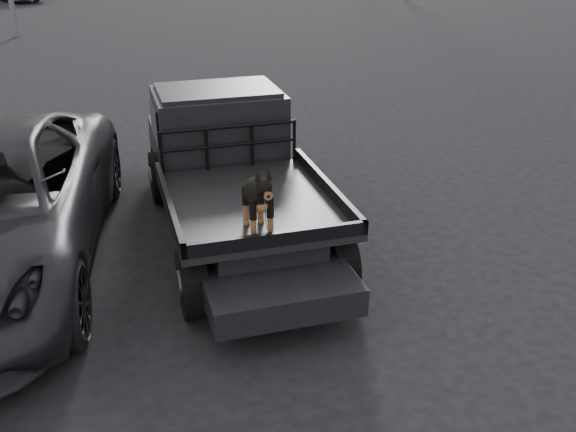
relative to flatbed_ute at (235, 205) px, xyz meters
name	(u,v)px	position (x,y,z in m)	size (l,w,h in m)	color
ground	(313,288)	(0.57, -1.58, -0.46)	(120.00, 120.00, 0.00)	black
flatbed_ute	(235,205)	(0.00, 0.00, 0.00)	(2.00, 5.40, 0.92)	black
ute_cab	(218,119)	(0.00, 0.95, 0.90)	(1.72, 1.30, 0.88)	black
headache_rack	(230,147)	(0.00, 0.20, 0.74)	(1.80, 0.08, 0.55)	black
dog	(257,199)	(-0.11, -1.74, 0.83)	(0.32, 0.60, 0.74)	black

